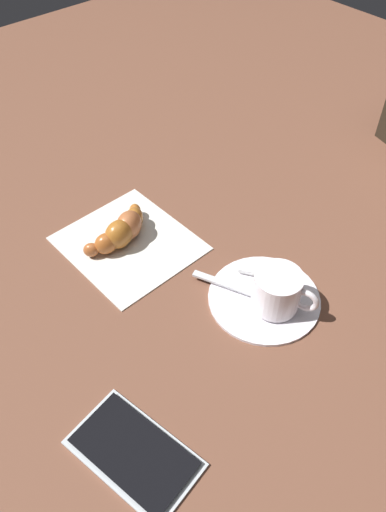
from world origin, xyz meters
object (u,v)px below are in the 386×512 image
object	(u,v)px
teaspoon	(252,293)
croissant	(122,230)
sugar_packet	(266,272)
napkin	(129,243)
espresso_cup	(278,290)
saucer	(264,297)
cell_phone	(134,453)

from	to	relation	value
teaspoon	croissant	distance (m)	0.20
teaspoon	sugar_packet	bearing A→B (deg)	108.74
napkin	espresso_cup	bearing A→B (deg)	18.44
saucer	napkin	world-z (taller)	saucer
espresso_cup	napkin	world-z (taller)	espresso_cup
croissant	cell_phone	xyz separation A→B (m)	(0.25, -0.17, -0.02)
espresso_cup	croissant	bearing A→B (deg)	-161.69
napkin	croissant	xyz separation A→B (m)	(-0.01, -0.00, 0.02)
teaspoon	croissant	xyz separation A→B (m)	(-0.19, -0.06, 0.01)
saucer	croissant	distance (m)	0.21
saucer	teaspoon	size ratio (longest dim) A/B	1.22
saucer	croissant	size ratio (longest dim) A/B	1.21
saucer	croissant	xyz separation A→B (m)	(-0.20, -0.07, 0.02)
espresso_cup	cell_phone	size ratio (longest dim) A/B	0.56
sugar_packet	teaspoon	bearing A→B (deg)	75.06
sugar_packet	napkin	xyz separation A→B (m)	(-0.17, -0.10, -0.01)
saucer	sugar_packet	distance (m)	0.04
teaspoon	espresso_cup	bearing A→B (deg)	20.05
espresso_cup	teaspoon	bearing A→B (deg)	-159.95
sugar_packet	napkin	size ratio (longest dim) A/B	0.40
napkin	croissant	world-z (taller)	croissant
teaspoon	croissant	bearing A→B (deg)	-161.96
teaspoon	saucer	bearing A→B (deg)	42.34
espresso_cup	cell_phone	world-z (taller)	espresso_cup
teaspoon	napkin	world-z (taller)	teaspoon
saucer	teaspoon	distance (m)	0.02
teaspoon	cell_phone	xyz separation A→B (m)	(0.06, -0.23, -0.01)
saucer	napkin	size ratio (longest dim) A/B	0.81
cell_phone	espresso_cup	bearing A→B (deg)	97.41
croissant	cell_phone	world-z (taller)	croissant
saucer	cell_phone	world-z (taller)	same
croissant	sugar_packet	bearing A→B (deg)	29.55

